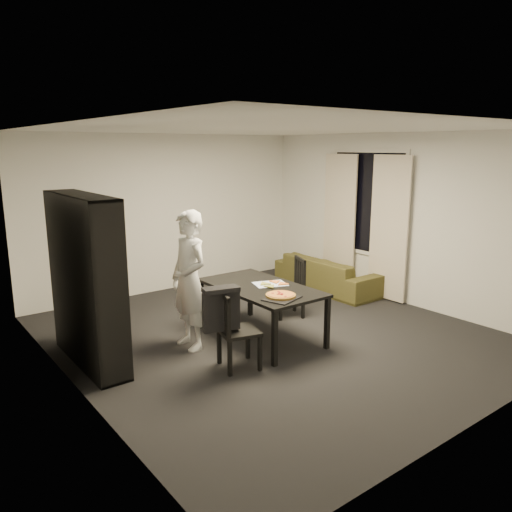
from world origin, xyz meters
TOP-DOWN VIEW (x-y plane):
  - room at (0.00, 0.00)m, footprint 5.01×5.51m
  - window_pane at (2.48, 0.60)m, footprint 0.02×1.40m
  - window_frame at (2.48, 0.60)m, footprint 0.03×1.52m
  - curtain_left at (2.40, 0.08)m, footprint 0.03×0.70m
  - curtain_right at (2.40, 1.12)m, footprint 0.03×0.70m
  - bookshelf at (-2.16, 0.60)m, footprint 0.35×1.50m
  - dining_table at (-0.17, 0.02)m, footprint 0.91×1.63m
  - chair_left at (-0.99, -0.51)m, footprint 0.49×0.49m
  - chair_right at (0.73, 0.41)m, footprint 0.51×0.51m
  - draped_jacket at (-1.10, -0.48)m, footprint 0.41×0.26m
  - person at (-1.04, 0.30)m, footprint 0.41×0.62m
  - baking_tray at (-0.31, -0.55)m, footprint 0.48×0.43m
  - pepperoni_pizza at (-0.29, -0.50)m, footprint 0.35×0.35m
  - kitchen_towel at (-0.03, 0.00)m, footprint 0.48×0.41m
  - pizza_slices at (-0.02, -0.04)m, footprint 0.44×0.40m
  - sofa at (2.08, 1.05)m, footprint 0.75×1.92m

SIDE VIEW (x-z plane):
  - sofa at x=2.08m, z-range 0.00..0.56m
  - chair_right at x=0.73m, z-range 0.06..0.91m
  - chair_left at x=-0.99m, z-range 0.06..0.93m
  - dining_table at x=-0.17m, z-range 0.28..0.96m
  - kitchen_towel at x=-0.03m, z-range 0.68..0.69m
  - baking_tray at x=-0.31m, z-range 0.68..0.69m
  - pizza_slices at x=-0.02m, z-range 0.69..0.70m
  - pepperoni_pizza at x=-0.29m, z-range 0.69..0.72m
  - draped_jacket at x=-1.10m, z-range 0.48..0.96m
  - person at x=-1.04m, z-range 0.00..1.67m
  - bookshelf at x=-2.16m, z-range 0.00..1.90m
  - curtain_left at x=2.40m, z-range 0.02..2.27m
  - curtain_right at x=2.40m, z-range 0.02..2.27m
  - room at x=0.00m, z-range 0.00..2.60m
  - window_pane at x=2.48m, z-range 0.70..2.30m
  - window_frame at x=2.48m, z-range 0.64..2.36m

